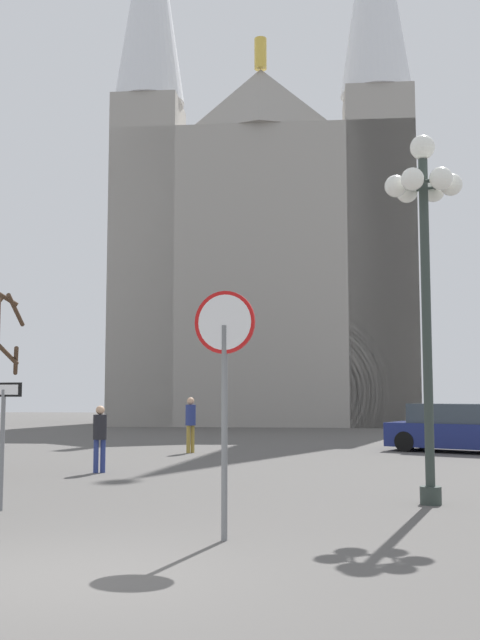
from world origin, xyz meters
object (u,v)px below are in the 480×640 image
(pedestrian_standing, at_px, (191,419))
(one_way_arrow_sign, at_px, (3,427))
(pedestrian_walking, at_px, (100,432))
(cathedral, at_px, (264,244))
(parked_car_near_navy, at_px, (457,429))
(stop_sign, at_px, (225,362))
(street_lamp, at_px, (424,232))

(pedestrian_standing, bearing_deg, one_way_arrow_sign, -95.33)
(one_way_arrow_sign, bearing_deg, pedestrian_walking, 90.72)
(one_way_arrow_sign, bearing_deg, cathedral, 86.69)
(parked_car_near_navy, bearing_deg, one_way_arrow_sign, -126.24)
(stop_sign, relative_size, pedestrian_standing, 1.87)
(parked_car_near_navy, relative_size, pedestrian_standing, 2.70)
(cathedral, height_order, one_way_arrow_sign, cathedral)
(pedestrian_walking, height_order, pedestrian_standing, pedestrian_standing)
(street_lamp, height_order, pedestrian_walking, street_lamp)
(pedestrian_walking, bearing_deg, cathedral, 85.85)
(one_way_arrow_sign, distance_m, pedestrian_walking, 5.68)
(one_way_arrow_sign, distance_m, pedestrian_standing, 11.61)
(stop_sign, bearing_deg, parked_car_near_navy, 69.52)
(cathedral, bearing_deg, stop_sign, -86.76)
(one_way_arrow_sign, height_order, parked_car_near_navy, one_way_arrow_sign)
(pedestrian_standing, bearing_deg, pedestrian_walking, -101.04)
(street_lamp, bearing_deg, stop_sign, -131.89)
(stop_sign, distance_m, one_way_arrow_sign, 4.44)
(cathedral, xyz_separation_m, parked_car_near_navy, (7.49, -19.85, -10.01))
(stop_sign, xyz_separation_m, parked_car_near_navy, (5.53, 14.81, -1.56))
(one_way_arrow_sign, bearing_deg, parked_car_near_navy, 53.76)
(pedestrian_walking, bearing_deg, parked_car_near_navy, 37.03)
(cathedral, distance_m, one_way_arrow_sign, 34.02)
(street_lamp, distance_m, pedestrian_standing, 12.25)
(stop_sign, height_order, one_way_arrow_sign, stop_sign)
(parked_car_near_navy, bearing_deg, cathedral, 110.68)
(stop_sign, distance_m, street_lamp, 5.18)
(street_lamp, relative_size, pedestrian_standing, 3.72)
(one_way_arrow_sign, bearing_deg, pedestrian_standing, 84.67)
(cathedral, bearing_deg, street_lamp, -80.85)
(cathedral, bearing_deg, one_way_arrow_sign, -93.31)
(pedestrian_standing, bearing_deg, street_lamp, -60.07)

